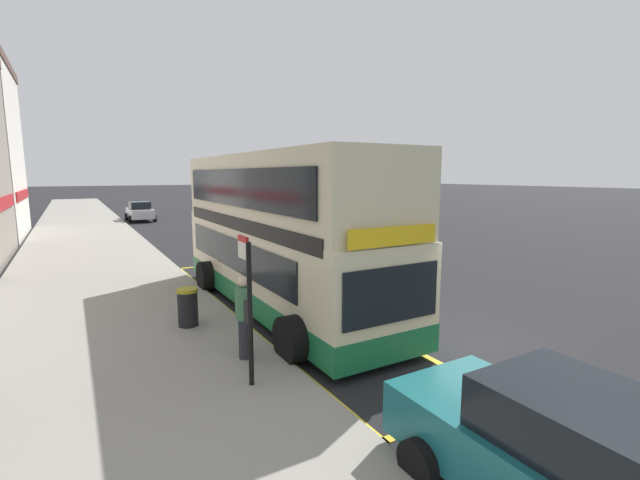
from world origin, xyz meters
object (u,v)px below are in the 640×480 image
(parked_car_teal_kerbside, at_px, (572,462))
(bus_stop_sign, at_px, (248,299))
(parked_car_maroon_ahead, at_px, (222,207))
(parked_car_navy_behind, at_px, (264,223))
(litter_bin, at_px, (188,307))
(parked_car_silver_distant, at_px, (140,211))
(double_decker_bus, at_px, (280,237))
(pedestrian_waiting_near_sign, at_px, (244,314))

(parked_car_teal_kerbside, bearing_deg, bus_stop_sign, 113.04)
(parked_car_maroon_ahead, height_order, parked_car_navy_behind, same)
(litter_bin, bearing_deg, parked_car_silver_distant, 84.66)
(parked_car_navy_behind, bearing_deg, parked_car_silver_distant, 116.43)
(parked_car_navy_behind, relative_size, parked_car_silver_distant, 1.00)
(double_decker_bus, xyz_separation_m, parked_car_teal_kerbside, (-0.68, -8.93, -1.26))
(parked_car_teal_kerbside, bearing_deg, parked_car_maroon_ahead, 79.12)
(parked_car_teal_kerbside, xyz_separation_m, parked_car_maroon_ahead, (7.96, 37.89, 0.00))
(parked_car_teal_kerbside, xyz_separation_m, parked_car_navy_behind, (6.20, 23.31, 0.00))
(pedestrian_waiting_near_sign, relative_size, litter_bin, 1.82)
(bus_stop_sign, bearing_deg, litter_bin, 94.07)
(bus_stop_sign, distance_m, parked_car_silver_distant, 31.83)
(bus_stop_sign, xyz_separation_m, parked_car_silver_distant, (2.37, 31.72, -0.90))
(pedestrian_waiting_near_sign, bearing_deg, litter_bin, 102.19)
(litter_bin, bearing_deg, bus_stop_sign, -85.93)
(litter_bin, bearing_deg, pedestrian_waiting_near_sign, -77.81)
(parked_car_teal_kerbside, xyz_separation_m, litter_bin, (-2.14, 8.23, -0.19))
(bus_stop_sign, xyz_separation_m, litter_bin, (-0.25, 3.57, -1.09))
(parked_car_maroon_ahead, bearing_deg, parked_car_navy_behind, -94.31)
(double_decker_bus, bearing_deg, parked_car_teal_kerbside, -94.39)
(parked_car_teal_kerbside, relative_size, parked_car_navy_behind, 1.00)
(parked_car_teal_kerbside, relative_size, pedestrian_waiting_near_sign, 2.45)
(parked_car_navy_behind, xyz_separation_m, pedestrian_waiting_near_sign, (-7.79, -17.60, 0.27))
(pedestrian_waiting_near_sign, xyz_separation_m, litter_bin, (-0.54, 2.52, -0.46))
(double_decker_bus, relative_size, litter_bin, 10.77)
(double_decker_bus, xyz_separation_m, parked_car_maroon_ahead, (7.28, 28.96, -1.26))
(parked_car_teal_kerbside, bearing_deg, double_decker_bus, 86.60)
(double_decker_bus, distance_m, bus_stop_sign, 5.00)
(double_decker_bus, xyz_separation_m, litter_bin, (-2.82, -0.69, -1.45))
(parked_car_navy_behind, bearing_deg, litter_bin, -116.10)
(parked_car_teal_kerbside, bearing_deg, pedestrian_waiting_near_sign, 106.60)
(double_decker_bus, distance_m, litter_bin, 3.25)
(parked_car_silver_distant, height_order, litter_bin, parked_car_silver_distant)
(double_decker_bus, xyz_separation_m, parked_car_silver_distant, (-0.20, 27.46, -1.26))
(pedestrian_waiting_near_sign, height_order, litter_bin, pedestrian_waiting_near_sign)
(parked_car_silver_distant, xyz_separation_m, litter_bin, (-2.63, -28.15, -0.19))
(double_decker_bus, bearing_deg, pedestrian_waiting_near_sign, -125.32)
(parked_car_navy_behind, relative_size, litter_bin, 4.46)
(parked_car_navy_behind, distance_m, parked_car_silver_distant, 14.27)
(bus_stop_sign, distance_m, litter_bin, 3.74)
(double_decker_bus, height_order, parked_car_navy_behind, double_decker_bus)
(double_decker_bus, relative_size, pedestrian_waiting_near_sign, 5.92)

